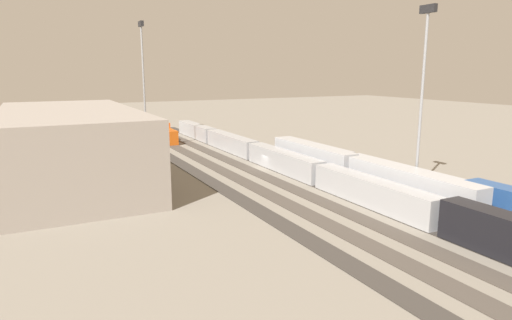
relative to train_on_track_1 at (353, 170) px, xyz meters
name	(u,v)px	position (x,y,z in m)	size (l,w,h in m)	color
ground_plane	(260,168)	(18.66, 7.50, -2.62)	(400.00, 400.00, 0.00)	gray
track_bed_0	(314,162)	(18.66, -5.00, -2.56)	(140.00, 2.80, 0.12)	#4C443D
track_bed_1	(293,164)	(18.66, 0.00, -2.56)	(140.00, 2.80, 0.12)	#4C443D
track_bed_2	(272,167)	(18.66, 5.00, -2.56)	(140.00, 2.80, 0.12)	#3D3833
track_bed_3	(249,169)	(18.66, 10.00, -2.56)	(140.00, 2.80, 0.12)	#4C443D
track_bed_4	(225,172)	(18.66, 15.00, -2.56)	(140.00, 2.80, 0.12)	#4C443D
track_bed_5	(200,175)	(18.66, 20.00, -2.56)	(140.00, 2.80, 0.12)	#3D3833
train_on_track_1	(353,170)	(0.00, 0.00, 0.00)	(47.20, 3.00, 5.00)	silver
train_on_track_2	(280,160)	(15.49, 5.00, -0.54)	(114.80, 3.00, 4.40)	black
train_on_track_0	(389,174)	(-2.99, -5.00, -0.53)	(66.40, 3.06, 4.40)	#285193
train_on_track_4	(167,135)	(57.27, 15.00, -0.46)	(10.00, 3.00, 5.00)	#D85914
light_mast_0	(423,76)	(-6.28, -7.53, 15.29)	(2.80, 0.70, 28.27)	#9EA0A5
light_mast_1	(143,70)	(49.67, 22.14, 16.13)	(2.80, 0.70, 29.81)	#9EA0A5
maintenance_shed	(71,146)	(24.14, 40.84, 3.55)	(47.04, 20.73, 12.34)	#9E9389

